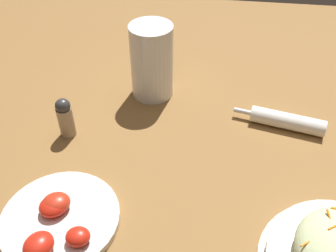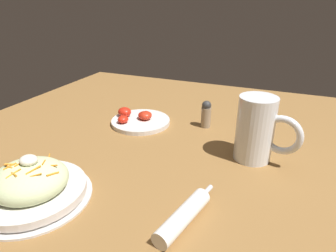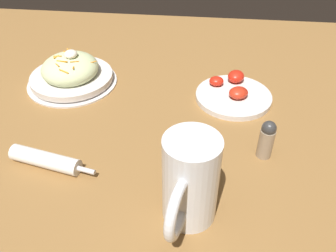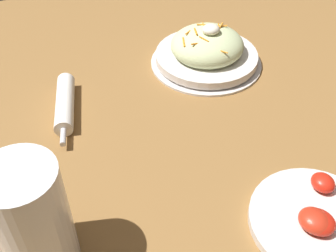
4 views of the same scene
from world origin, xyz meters
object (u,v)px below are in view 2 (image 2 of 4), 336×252
salad_plate (31,186)px  napkin_roll (184,216)px  beer_mug (256,133)px  salt_shaker (206,114)px  tomato_plate (139,120)px

salad_plate → napkin_roll: bearing=9.1°
beer_mug → salt_shaker: beer_mug is taller
tomato_plate → salt_shaker: 0.22m
salad_plate → beer_mug: beer_mug is taller
salad_plate → beer_mug: bearing=40.3°
tomato_plate → salt_shaker: size_ratio=2.19×
salt_shaker → napkin_roll: bearing=-79.5°
napkin_roll → beer_mug: bearing=73.2°
tomato_plate → beer_mug: bearing=-13.4°
beer_mug → tomato_plate: 0.39m
tomato_plate → salt_shaker: (0.21, 0.06, 0.03)m
beer_mug → tomato_plate: (-0.37, 0.09, -0.06)m
beer_mug → salt_shaker: 0.22m
beer_mug → napkin_roll: bearing=-106.8°
salt_shaker → salad_plate: bearing=-115.5°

